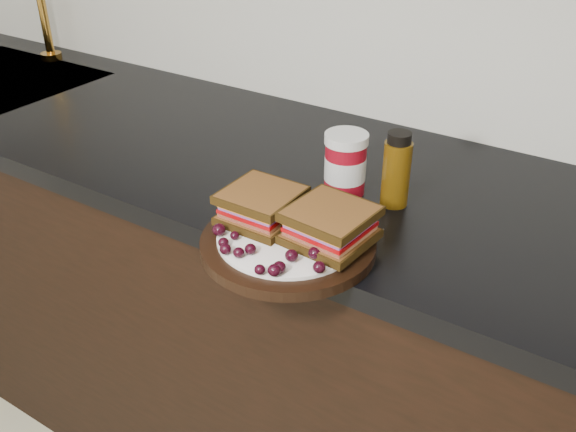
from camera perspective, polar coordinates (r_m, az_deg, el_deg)
name	(u,v)px	position (r m, az deg, el deg)	size (l,w,h in m)	color
base_cabinets	(321,353)	(1.53, 2.93, -12.04)	(3.96, 0.58, 0.86)	black
countertop	(327,182)	(1.27, 3.47, 3.06)	(3.98, 0.60, 0.04)	black
faucet	(43,11)	(2.03, -20.96, 16.65)	(0.06, 0.22, 0.28)	#B37B2C
plate	(288,244)	(1.02, 0.00, -2.46)	(0.28, 0.28, 0.02)	black
sandwich_left	(261,206)	(1.04, -2.38, 0.93)	(0.12, 0.12, 0.05)	brown
sandwich_right	(330,225)	(0.99, 3.77, -0.81)	(0.12, 0.12, 0.06)	brown
grape_0	(219,230)	(1.01, -6.15, -1.22)	(0.02, 0.02, 0.02)	black
grape_1	(235,235)	(1.00, -4.77, -1.74)	(0.02, 0.02, 0.01)	black
grape_2	(223,243)	(0.99, -5.76, -2.36)	(0.02, 0.02, 0.02)	black
grape_3	(225,249)	(0.97, -5.59, -2.94)	(0.02, 0.02, 0.02)	black
grape_4	(239,253)	(0.96, -4.41, -3.26)	(0.02, 0.02, 0.02)	black
grape_5	(250,249)	(0.97, -3.36, -2.94)	(0.02, 0.02, 0.02)	black
grape_6	(260,270)	(0.92, -2.52, -4.78)	(0.02, 0.02, 0.02)	black
grape_7	(274,270)	(0.92, -1.22, -4.84)	(0.02, 0.02, 0.02)	black
grape_8	(279,267)	(0.93, -0.77, -4.57)	(0.02, 0.02, 0.02)	black
grape_9	(292,256)	(0.95, 0.32, -3.54)	(0.02, 0.02, 0.02)	black
grape_10	(319,267)	(0.93, 2.79, -4.56)	(0.02, 0.02, 0.02)	black
grape_11	(315,253)	(0.96, 2.40, -3.30)	(0.02, 0.02, 0.02)	black
grape_12	(325,256)	(0.95, 3.29, -3.55)	(0.02, 0.02, 0.01)	black
grape_13	(347,248)	(0.97, 5.30, -2.86)	(0.02, 0.02, 0.02)	black
grape_14	(345,236)	(1.00, 5.13, -1.82)	(0.02, 0.02, 0.02)	black
grape_15	(330,232)	(1.01, 3.77, -1.43)	(0.02, 0.02, 0.02)	black
grape_16	(289,209)	(1.07, 0.09, 0.63)	(0.02, 0.02, 0.02)	black
grape_17	(279,211)	(1.06, -0.79, 0.41)	(0.02, 0.02, 0.02)	black
grape_18	(258,206)	(1.08, -2.67, 0.86)	(0.02, 0.02, 0.02)	black
grape_19	(261,209)	(1.07, -2.42, 0.65)	(0.02, 0.02, 0.02)	black
grape_20	(251,227)	(1.02, -3.27, -1.00)	(0.02, 0.02, 0.01)	black
grape_21	(245,223)	(1.03, -3.87, -0.66)	(0.02, 0.02, 0.02)	black
grape_22	(275,214)	(1.06, -1.20, 0.18)	(0.01, 0.01, 0.01)	black
grape_23	(257,209)	(1.06, -2.76, 0.60)	(0.02, 0.02, 0.02)	black
grape_24	(248,216)	(1.05, -3.55, 0.03)	(0.02, 0.02, 0.02)	black
condiment_jar	(345,164)	(1.17, 5.11, 4.66)	(0.08, 0.08, 0.12)	maroon
oil_bottle	(397,169)	(1.13, 9.63, 4.12)	(0.05, 0.05, 0.14)	#4E3307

